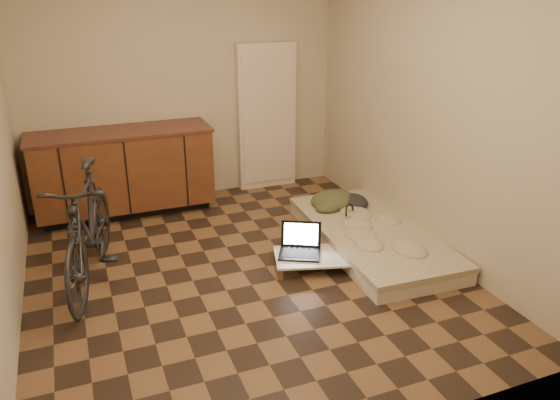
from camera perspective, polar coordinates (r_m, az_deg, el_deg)
name	(u,v)px	position (r m, az deg, el deg)	size (l,w,h in m)	color
room_shell	(238,124)	(4.29, -4.39, 7.89)	(3.50, 4.00, 2.60)	brown
cabinets	(124,171)	(6.00, -16.00, 2.89)	(1.84, 0.62, 0.91)	black
appliance_panel	(267,117)	(6.47, -1.41, 8.64)	(0.70, 0.10, 1.70)	beige
bicycle	(87,222)	(4.63, -19.51, -2.17)	(0.49, 1.67, 1.08)	black
futon	(371,236)	(5.25, 9.51, -3.76)	(1.02, 2.00, 0.17)	beige
clothing_pile	(339,195)	(5.69, 6.20, 0.50)	(0.52, 0.43, 0.21)	#3B4025
headphones	(350,212)	(5.37, 7.29, -1.25)	(0.21, 0.19, 0.14)	black
lap_desk	(314,257)	(4.79, 3.52, -5.95)	(0.77, 0.61, 0.11)	brown
laptop	(300,247)	(4.81, 2.11, -4.95)	(0.46, 0.45, 0.24)	black
mouse	(342,252)	(4.83, 6.50, -5.43)	(0.06, 0.10, 0.03)	silver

